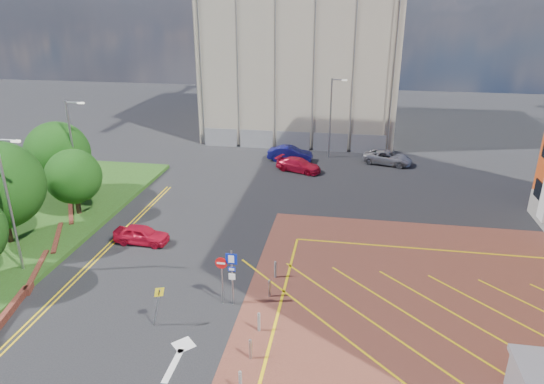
% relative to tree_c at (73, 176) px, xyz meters
% --- Properties ---
extents(ground, '(140.00, 140.00, 0.00)m').
position_rel_tree_c_xyz_m(ground, '(13.50, -10.00, -3.19)').
color(ground, black).
rests_on(ground, ground).
extents(forecourt, '(26.00, 26.00, 0.02)m').
position_rel_tree_c_xyz_m(forecourt, '(27.50, -10.00, -3.18)').
color(forecourt, brown).
rests_on(forecourt, ground).
extents(retaining_wall, '(6.06, 20.33, 0.40)m').
position_rel_tree_c_xyz_m(retaining_wall, '(1.70, -8.00, -2.99)').
color(retaining_wall, brown).
rests_on(retaining_wall, ground).
extents(tree_c, '(4.00, 4.00, 4.90)m').
position_rel_tree_c_xyz_m(tree_c, '(0.00, 0.00, 0.00)').
color(tree_c, '#3D2B1C').
rests_on(tree_c, grass_bed).
extents(tree_d, '(5.00, 5.00, 6.08)m').
position_rel_tree_c_xyz_m(tree_d, '(-3.00, 3.00, 0.68)').
color(tree_d, '#3D2B1C').
rests_on(tree_d, grass_bed).
extents(lamp_left_near, '(1.53, 0.16, 8.00)m').
position_rel_tree_c_xyz_m(lamp_left_near, '(1.08, -8.00, 1.47)').
color(lamp_left_near, '#9EA0A8').
rests_on(lamp_left_near, grass_bed).
extents(lamp_left_far, '(1.53, 0.16, 8.00)m').
position_rel_tree_c_xyz_m(lamp_left_far, '(-0.92, 2.00, 1.47)').
color(lamp_left_far, '#9EA0A8').
rests_on(lamp_left_far, grass_bed).
extents(lamp_back, '(1.53, 0.16, 8.00)m').
position_rel_tree_c_xyz_m(lamp_back, '(17.58, 18.00, 1.17)').
color(lamp_back, '#9EA0A8').
rests_on(lamp_back, ground).
extents(sign_cluster, '(1.17, 0.12, 3.20)m').
position_rel_tree_c_xyz_m(sign_cluster, '(13.80, -9.02, -1.24)').
color(sign_cluster, '#9EA0A8').
rests_on(sign_cluster, ground).
extents(warning_sign, '(0.73, 0.41, 2.25)m').
position_rel_tree_c_xyz_m(warning_sign, '(10.87, -11.44, -1.76)').
color(warning_sign, '#9EA0A8').
rests_on(warning_sign, ground).
extents(bollard_row, '(0.14, 11.14, 0.90)m').
position_rel_tree_c_xyz_m(bollard_row, '(15.80, -11.67, -2.72)').
color(bollard_row, '#9EA0A8').
rests_on(bollard_row, forecourt).
extents(construction_building, '(21.20, 19.20, 22.00)m').
position_rel_tree_c_xyz_m(construction_building, '(13.50, 30.00, 7.81)').
color(construction_building, '#B7A996').
rests_on(construction_building, ground).
extents(construction_fence, '(21.60, 0.06, 2.00)m').
position_rel_tree_c_xyz_m(construction_fence, '(14.50, 20.00, -2.19)').
color(construction_fence, gray).
rests_on(construction_fence, ground).
extents(car_red_left, '(3.72, 1.60, 1.25)m').
position_rel_tree_c_xyz_m(car_red_left, '(6.35, -3.21, -2.57)').
color(car_red_left, red).
rests_on(car_red_left, ground).
extents(car_blue_back, '(4.51, 1.78, 1.46)m').
position_rel_tree_c_xyz_m(car_blue_back, '(13.73, 16.09, -2.46)').
color(car_blue_back, navy).
rests_on(car_blue_back, ground).
extents(car_red_back, '(4.68, 3.11, 1.26)m').
position_rel_tree_c_xyz_m(car_red_back, '(14.94, 13.02, -2.56)').
color(car_red_back, red).
rests_on(car_red_back, ground).
extents(car_silver_back, '(5.13, 3.30, 1.32)m').
position_rel_tree_c_xyz_m(car_silver_back, '(23.34, 16.63, -2.53)').
color(car_silver_back, '#A5A4AB').
rests_on(car_silver_back, ground).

